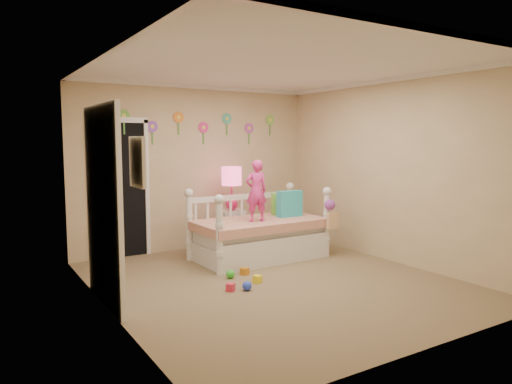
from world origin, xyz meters
TOP-DOWN VIEW (x-y plane):
  - floor at (0.00, 0.00)m, footprint 4.00×4.50m
  - ceiling at (0.00, 0.00)m, footprint 4.00×4.50m
  - back_wall at (0.00, 2.25)m, footprint 4.00×0.01m
  - left_wall at (-2.00, 0.00)m, footprint 0.01×4.50m
  - right_wall at (2.00, 0.00)m, footprint 0.01×4.50m
  - crown_molding at (0.00, 0.00)m, footprint 4.00×4.50m
  - daybed at (0.46, 1.10)m, footprint 1.95×1.08m
  - pillow_turquoise at (0.99, 1.08)m, footprint 0.39×0.14m
  - pillow_lime at (1.03, 1.31)m, footprint 0.38×0.25m
  - child at (0.33, 0.96)m, footprint 0.35×0.26m
  - nightstand at (0.40, 1.82)m, footprint 0.39×0.30m
  - table_lamp at (0.40, 1.82)m, footprint 0.31×0.31m
  - closet_doorway at (-1.25, 2.23)m, footprint 0.90×0.04m
  - flower_decals at (-0.09, 2.24)m, footprint 3.40×0.02m
  - mirror_closet at (-1.96, 0.30)m, footprint 0.07×1.30m
  - wall_picture at (-1.97, -0.90)m, footprint 0.05×0.34m
  - hanging_bag at (1.38, 0.58)m, footprint 0.20×0.16m
  - toy_scatter at (-0.28, 0.40)m, footprint 0.86×1.33m

SIDE VIEW (x-z plane):
  - floor at x=0.00m, z-range -0.01..0.01m
  - toy_scatter at x=-0.28m, z-range 0.00..0.11m
  - nightstand at x=0.40m, z-range 0.00..0.63m
  - daybed at x=0.46m, z-range 0.00..1.05m
  - hanging_bag at x=1.38m, z-range 0.46..0.82m
  - pillow_lime at x=1.03m, z-range 0.58..0.92m
  - pillow_turquoise at x=0.99m, z-range 0.58..0.97m
  - child at x=0.33m, z-range 0.58..1.46m
  - closet_doorway at x=-1.25m, z-range 0.00..2.07m
  - mirror_closet at x=-1.96m, z-range 0.00..2.10m
  - table_lamp at x=0.40m, z-range 0.74..1.44m
  - back_wall at x=0.00m, z-range 0.00..2.60m
  - left_wall at x=-2.00m, z-range 0.00..2.60m
  - right_wall at x=2.00m, z-range 0.00..2.60m
  - wall_picture at x=-1.97m, z-range 1.34..1.76m
  - flower_decals at x=-0.09m, z-range 1.69..2.19m
  - crown_molding at x=0.00m, z-range 2.54..2.60m
  - ceiling at x=0.00m, z-range 2.60..2.60m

